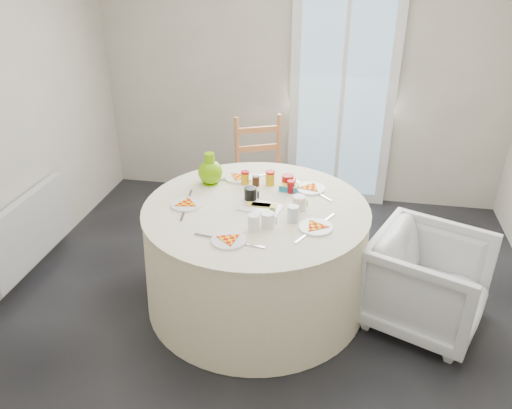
% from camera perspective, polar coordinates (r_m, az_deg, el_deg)
% --- Properties ---
extents(floor, '(4.00, 4.00, 0.00)m').
position_cam_1_polar(floor, '(3.73, 1.14, -12.28)').
color(floor, black).
rests_on(floor, ground).
extents(wall_back, '(4.00, 0.02, 2.60)m').
position_cam_1_polar(wall_back, '(4.96, 5.28, 14.85)').
color(wall_back, '#BCB5A3').
rests_on(wall_back, floor).
extents(glass_door, '(1.00, 0.08, 2.10)m').
position_cam_1_polar(glass_door, '(4.96, 9.79, 11.56)').
color(glass_door, silver).
rests_on(glass_door, floor).
extents(radiator, '(0.07, 1.00, 0.55)m').
position_cam_1_polar(radiator, '(4.35, -24.42, -2.62)').
color(radiator, silver).
rests_on(radiator, floor).
extents(table, '(1.62, 1.62, 0.82)m').
position_cam_1_polar(table, '(3.65, 0.00, -5.91)').
color(table, '#F7EBB6').
rests_on(table, floor).
extents(wooden_chair, '(0.60, 0.59, 1.03)m').
position_cam_1_polar(wooden_chair, '(4.57, 0.75, 2.78)').
color(wooden_chair, '#C97F47').
rests_on(wooden_chair, floor).
extents(armchair, '(0.91, 0.94, 0.75)m').
position_cam_1_polar(armchair, '(3.62, 19.16, -7.75)').
color(armchair, silver).
rests_on(armchair, floor).
extents(place_settings, '(1.44, 1.44, 0.02)m').
position_cam_1_polar(place_settings, '(3.45, 0.00, -0.44)').
color(place_settings, white).
rests_on(place_settings, table).
extents(jar_cluster, '(0.41, 0.21, 0.12)m').
position_cam_1_polar(jar_cluster, '(3.69, 1.21, 2.42)').
color(jar_cluster, '#B05B19').
rests_on(jar_cluster, table).
extents(butter_tub, '(0.14, 0.11, 0.05)m').
position_cam_1_polar(butter_tub, '(3.68, 3.77, 1.64)').
color(butter_tub, '#126D91').
rests_on(butter_tub, table).
extents(green_pitcher, '(0.22, 0.22, 0.24)m').
position_cam_1_polar(green_pitcher, '(3.76, -5.24, 3.61)').
color(green_pitcher, '#64A303').
rests_on(green_pitcher, table).
extents(cheese_platter, '(0.31, 0.23, 0.04)m').
position_cam_1_polar(cheese_platter, '(3.42, 0.52, -0.62)').
color(cheese_platter, silver).
rests_on(cheese_platter, table).
extents(mugs_glasses, '(0.69, 0.69, 0.12)m').
position_cam_1_polar(mugs_glasses, '(3.38, 1.95, -0.32)').
color(mugs_glasses, '#ADADAD').
rests_on(mugs_glasses, table).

